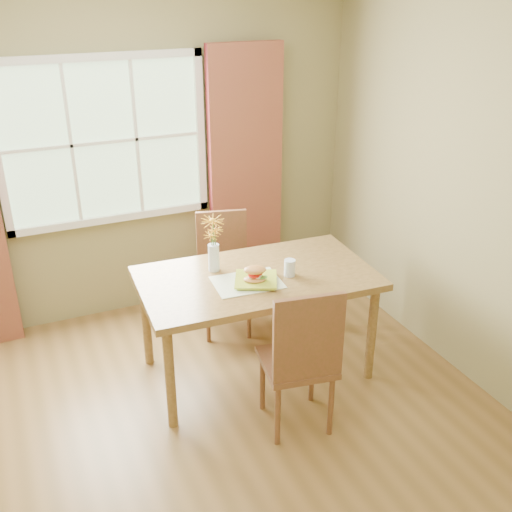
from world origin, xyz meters
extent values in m
cube|color=brown|center=(0.00, 0.00, -0.01)|extent=(4.20, 3.80, 0.02)
cube|color=olive|center=(0.00, 1.91, 1.35)|extent=(4.20, 0.02, 2.70)
cube|color=olive|center=(2.11, 0.00, 1.35)|extent=(0.02, 3.80, 2.70)
cube|color=#9CC091|center=(0.00, 1.88, 1.50)|extent=(1.50, 0.02, 1.20)
cube|color=white|center=(0.00, 1.85, 2.13)|extent=(1.62, 0.04, 0.06)
cube|color=white|center=(0.00, 1.85, 0.87)|extent=(1.62, 0.04, 0.06)
cube|color=white|center=(0.78, 1.85, 1.50)|extent=(0.06, 0.04, 1.32)
cube|color=white|center=(0.00, 1.85, 1.50)|extent=(1.50, 0.03, 0.02)
cube|color=maroon|center=(1.15, 1.78, 1.10)|extent=(0.65, 0.08, 2.20)
cube|color=olive|center=(0.72, 0.59, 0.76)|extent=(1.66, 0.99, 0.05)
cylinder|color=olive|center=(-0.02, 0.25, 0.37)|extent=(0.06, 0.06, 0.74)
cylinder|color=olive|center=(1.43, 0.18, 0.37)|extent=(0.06, 0.06, 0.74)
cylinder|color=olive|center=(0.02, 1.00, 0.37)|extent=(0.06, 0.06, 0.74)
cylinder|color=olive|center=(1.47, 0.92, 0.37)|extent=(0.06, 0.06, 0.74)
cube|color=brown|center=(0.72, -0.03, 0.46)|extent=(0.49, 0.49, 0.04)
cube|color=brown|center=(0.69, -0.22, 0.76)|extent=(0.43, 0.10, 0.55)
cylinder|color=brown|center=(0.53, -0.18, 0.22)|extent=(0.04, 0.04, 0.44)
cylinder|color=brown|center=(0.87, -0.23, 0.22)|extent=(0.04, 0.04, 0.44)
cylinder|color=brown|center=(0.58, 0.17, 0.22)|extent=(0.04, 0.04, 0.44)
cylinder|color=brown|center=(0.92, 0.11, 0.22)|extent=(0.04, 0.04, 0.44)
cube|color=brown|center=(0.72, 1.21, 0.43)|extent=(0.49, 0.49, 0.04)
cube|color=brown|center=(0.77, 1.39, 0.72)|extent=(0.40, 0.13, 0.52)
cylinder|color=brown|center=(0.53, 1.09, 0.21)|extent=(0.03, 0.03, 0.42)
cylinder|color=brown|center=(0.84, 1.01, 0.21)|extent=(0.03, 0.03, 0.42)
cylinder|color=brown|center=(0.61, 1.41, 0.21)|extent=(0.03, 0.03, 0.42)
cylinder|color=brown|center=(0.92, 1.33, 0.21)|extent=(0.03, 0.03, 0.42)
cube|color=beige|center=(0.62, 0.51, 0.79)|extent=(0.47, 0.36, 0.01)
cube|color=#A3BC2F|center=(0.67, 0.49, 0.80)|extent=(0.37, 0.37, 0.01)
ellipsoid|color=#F7A054|center=(0.65, 0.47, 0.83)|extent=(0.18, 0.15, 0.04)
ellipsoid|color=#4C8C2D|center=(0.70, 0.45, 0.84)|extent=(0.09, 0.06, 0.01)
cylinder|color=red|center=(0.65, 0.47, 0.86)|extent=(0.08, 0.08, 0.01)
cylinder|color=red|center=(0.68, 0.47, 0.87)|extent=(0.08, 0.08, 0.01)
ellipsoid|color=#F7A054|center=(0.66, 0.47, 0.90)|extent=(0.18, 0.15, 0.05)
cylinder|color=silver|center=(0.93, 0.49, 0.85)|extent=(0.08, 0.08, 0.12)
cylinder|color=silver|center=(0.93, 0.49, 0.84)|extent=(0.07, 0.07, 0.10)
cylinder|color=silver|center=(0.48, 0.78, 0.89)|extent=(0.08, 0.08, 0.20)
cylinder|color=silver|center=(0.48, 0.78, 0.84)|extent=(0.07, 0.07, 0.10)
cylinder|color=#3D7028|center=(0.48, 0.78, 0.97)|extent=(0.01, 0.01, 0.37)
cylinder|color=#3D7028|center=(0.50, 0.77, 0.94)|extent=(0.01, 0.01, 0.30)
cylinder|color=#3D7028|center=(0.47, 0.79, 0.92)|extent=(0.01, 0.01, 0.26)
camera|label=1|loc=(-0.77, -2.78, 2.67)|focal=42.00mm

